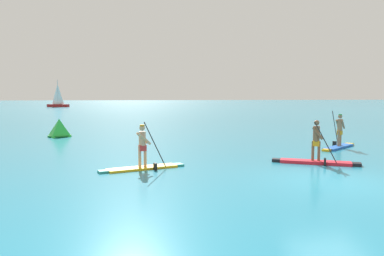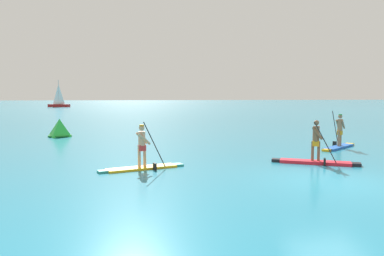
{
  "view_description": "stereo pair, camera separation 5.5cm",
  "coord_description": "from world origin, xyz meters",
  "views": [
    {
      "loc": [
        -6.47,
        -10.95,
        2.74
      ],
      "look_at": [
        -2.78,
        9.91,
        0.92
      ],
      "focal_mm": 35.23,
      "sensor_mm": 36.0,
      "label": 1
    },
    {
      "loc": [
        -6.42,
        -10.96,
        2.74
      ],
      "look_at": [
        -2.78,
        9.91,
        0.92
      ],
      "focal_mm": 35.23,
      "sensor_mm": 36.0,
      "label": 2
    }
  ],
  "objects": [
    {
      "name": "paddleboarder_near_left",
      "position": [
        -5.85,
        3.09,
        0.39
      ],
      "size": [
        3.26,
        1.36,
        1.87
      ],
      "rotation": [
        0.0,
        0.0,
        0.3
      ],
      "color": "yellow",
      "rests_on": "ground"
    },
    {
      "name": "race_marker_buoy",
      "position": [
        -10.85,
        15.34,
        0.53
      ],
      "size": [
        1.68,
        1.68,
        1.2
      ],
      "color": "green",
      "rests_on": "ground"
    },
    {
      "name": "paddleboarder_far_right",
      "position": [
        4.59,
        7.08,
        0.39
      ],
      "size": [
        2.98,
        2.42,
        1.99
      ],
      "rotation": [
        0.0,
        0.0,
        0.66
      ],
      "color": "blue",
      "rests_on": "ground"
    },
    {
      "name": "ground",
      "position": [
        0.0,
        0.0,
        0.0
      ],
      "size": [
        440.0,
        440.0,
        0.0
      ],
      "primitive_type": "plane",
      "color": "teal"
    },
    {
      "name": "paddleboarder_mid_center",
      "position": [
        1.09,
        2.99,
        0.35
      ],
      "size": [
        3.2,
        1.97,
        1.79
      ],
      "rotation": [
        0.0,
        0.0,
        -0.5
      ],
      "color": "red",
      "rests_on": "ground"
    },
    {
      "name": "sailboat_left_horizon",
      "position": [
        -22.58,
        84.98,
        0.82
      ],
      "size": [
        5.36,
        2.96,
        6.59
      ],
      "rotation": [
        0.0,
        0.0,
        5.97
      ],
      "color": "#A51E1E",
      "rests_on": "ground"
    }
  ]
}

